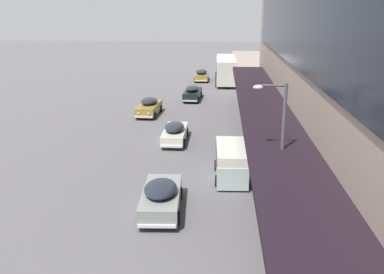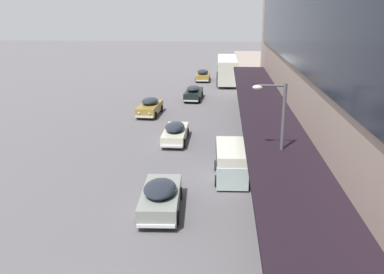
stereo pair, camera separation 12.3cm
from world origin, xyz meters
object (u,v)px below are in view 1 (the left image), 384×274
Objects in this scene: sedan_second_mid at (201,75)px; sedan_trailing_mid at (161,197)px; sedan_trailing_near at (175,132)px; transit_bus_kerbside_front at (226,69)px; fire_hydrant at (281,223)px; sedan_second_near at (193,93)px; vw_van at (231,160)px; sedan_oncoming_front at (149,107)px; street_lamp at (278,142)px.

sedan_trailing_mid is (-0.11, -39.67, -0.02)m from sedan_second_mid.
sedan_trailing_mid is at bearing -87.20° from sedan_trailing_near.
fire_hydrant is at bearing -86.80° from transit_bus_kerbside_front.
sedan_second_near is at bearing -107.96° from transit_bus_kerbside_front.
transit_bus_kerbside_front is at bearing 90.16° from vw_van.
sedan_trailing_near is (3.33, -8.24, -0.05)m from sedan_oncoming_front.
fire_hydrant is at bearing -80.49° from street_lamp.
street_lamp is at bearing 99.51° from fire_hydrant.
transit_bus_kerbside_front is 3.79m from sedan_second_mid.
transit_bus_kerbside_front is 2.10× the size of sedan_second_near.
sedan_trailing_near is 13.95m from street_lamp.
sedan_trailing_mid is 1.04× the size of vw_van.
street_lamp reaches higher than sedan_second_near.
sedan_second_near reaches higher than sedan_trailing_mid.
sedan_second_near is 0.76× the size of street_lamp.
transit_bus_kerbside_front is at bearing 68.41° from sedan_oncoming_front.
fire_hydrant is (5.93, -28.66, -0.30)m from sedan_second_near.
sedan_second_near is 1.08× the size of sedan_second_mid.
street_lamp is (6.04, -12.17, 3.18)m from sedan_trailing_near.
sedan_oncoming_front is 8.89m from sedan_trailing_near.
sedan_oncoming_front is (-4.00, -19.93, 0.00)m from sedan_second_mid.
vw_van is at bearing -63.79° from sedan_oncoming_front.
sedan_trailing_near is 6.91× the size of fire_hydrant.
fire_hydrant is (5.67, -1.81, -0.28)m from sedan_trailing_mid.
transit_bus_kerbside_front is 27.07m from sedan_trailing_near.
sedan_trailing_near is 1.05× the size of vw_van.
sedan_second_mid is 0.93× the size of sedan_trailing_mid.
sedan_trailing_mid is 5.96m from fire_hydrant.
street_lamp is (5.48, -0.67, 3.16)m from sedan_trailing_mid.
vw_van reaches higher than sedan_trailing_near.
sedan_second_near is 12.82m from sedan_second_mid.
sedan_second_near is at bearing 99.69° from vw_van.
street_lamp reaches higher than transit_bus_kerbside_front.
sedan_trailing_near reaches higher than fire_hydrant.
vw_van is (3.79, -22.17, 0.31)m from sedan_second_near.
sedan_trailing_near is at bearing -91.36° from sedan_second_mid.
vw_van is at bearing -80.31° from sedan_second_near.
sedan_second_mid is at bearing 88.35° from sedan_second_near.
street_lamp is at bearing -65.35° from sedan_oncoming_front.
transit_bus_kerbside_front is at bearing -23.21° from sedan_second_mid.
sedan_trailing_mid is 11.51m from sedan_trailing_near.
sedan_second_mid reaches higher than sedan_trailing_near.
transit_bus_kerbside_front is 1.59× the size of street_lamp.
sedan_oncoming_front is (-7.32, -18.50, -1.13)m from transit_bus_kerbside_front.
sedan_second_near is at bearing 101.69° from fire_hydrant.
transit_bus_kerbside_front is at bearing 93.01° from street_lamp.
sedan_trailing_mid is 0.99× the size of sedan_trailing_near.
street_lamp reaches higher than fire_hydrant.
fire_hydrant is at bearing -66.08° from sedan_oncoming_front.
vw_van reaches higher than sedan_second_mid.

